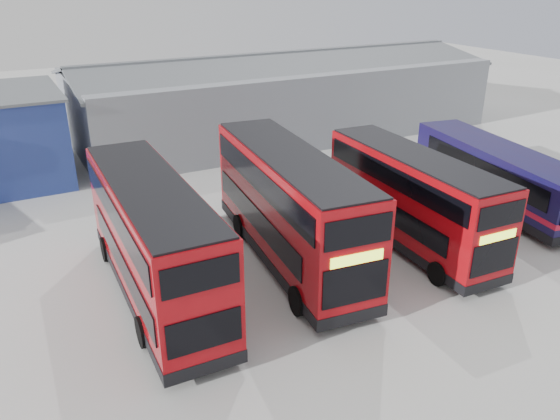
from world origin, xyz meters
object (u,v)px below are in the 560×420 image
object	(u,v)px
maintenance_shed	(281,96)
double_decker_centre	(290,209)
double_decker_left	(154,242)
double_decker_right	(411,200)
single_decker_blue	(495,176)

from	to	relation	value
maintenance_shed	double_decker_centre	bearing A→B (deg)	-117.22
maintenance_shed	double_decker_left	xyz separation A→B (m)	(-15.18, -18.63, -0.34)
maintenance_shed	double_decker_centre	world-z (taller)	maintenance_shed
maintenance_shed	double_decker_right	distance (m)	20.01
maintenance_shed	double_decker_right	size ratio (longest dim) A/B	3.05
maintenance_shed	double_decker_centre	xyz separation A→B (m)	(-9.48, -18.43, -0.26)
double_decker_left	double_decker_right	world-z (taller)	double_decker_left
double_decker_left	single_decker_blue	xyz separation A→B (m)	(18.14, 0.60, -0.75)
maintenance_shed	double_decker_left	distance (m)	24.03
double_decker_left	single_decker_blue	size ratio (longest dim) A/B	0.94
double_decker_left	single_decker_blue	world-z (taller)	double_decker_left
double_decker_left	single_decker_blue	bearing A→B (deg)	-176.71
double_decker_centre	double_decker_left	bearing A→B (deg)	-171.80
maintenance_shed	double_decker_right	bearing A→B (deg)	-101.77
double_decker_left	maintenance_shed	bearing A→B (deg)	-127.79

